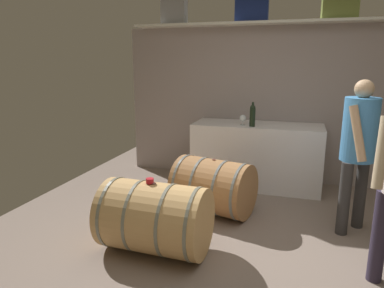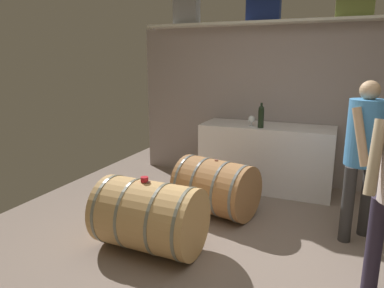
% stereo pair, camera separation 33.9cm
% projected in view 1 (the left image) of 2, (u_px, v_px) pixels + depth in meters
% --- Properties ---
extents(ground_plane, '(5.78, 7.93, 0.02)m').
position_uv_depth(ground_plane, '(271.00, 236.00, 3.48)').
color(ground_plane, gray).
extents(back_wall_panel, '(4.58, 0.10, 2.13)m').
position_uv_depth(back_wall_panel, '(287.00, 106.00, 4.88)').
color(back_wall_panel, gray).
rests_on(back_wall_panel, ground).
extents(high_shelf_board, '(4.21, 0.40, 0.03)m').
position_uv_depth(high_shelf_board, '(291.00, 22.00, 4.50)').
color(high_shelf_board, silver).
rests_on(high_shelf_board, back_wall_panel).
extents(toolcase_grey, '(0.35, 0.25, 0.35)m').
position_uv_depth(toolcase_grey, '(174.00, 11.00, 4.91)').
color(toolcase_grey, '#93959A').
rests_on(toolcase_grey, high_shelf_board).
extents(toolcase_navy, '(0.43, 0.22, 0.34)m').
position_uv_depth(toolcase_navy, '(252.00, 9.00, 4.60)').
color(toolcase_navy, navy).
rests_on(toolcase_navy, high_shelf_board).
extents(toolcase_olive, '(0.42, 0.29, 0.29)m').
position_uv_depth(toolcase_olive, '(340.00, 7.00, 4.30)').
color(toolcase_olive, olive).
rests_on(toolcase_olive, high_shelf_board).
extents(work_cabinet, '(1.68, 0.64, 0.85)m').
position_uv_depth(work_cabinet, '(256.00, 155.00, 4.77)').
color(work_cabinet, white).
rests_on(work_cabinet, ground).
extents(wine_bottle_dark, '(0.07, 0.07, 0.31)m').
position_uv_depth(wine_bottle_dark, '(253.00, 115.00, 4.48)').
color(wine_bottle_dark, black).
rests_on(wine_bottle_dark, work_cabinet).
extents(wine_glass, '(0.09, 0.09, 0.14)m').
position_uv_depth(wine_glass, '(243.00, 119.00, 4.58)').
color(wine_glass, white).
rests_on(wine_glass, work_cabinet).
extents(wine_barrel_near, '(0.95, 0.66, 0.64)m').
position_uv_depth(wine_barrel_near, '(155.00, 218.00, 3.13)').
color(wine_barrel_near, tan).
rests_on(wine_barrel_near, ground).
extents(wine_barrel_far, '(0.95, 0.78, 0.62)m').
position_uv_depth(wine_barrel_far, '(213.00, 186.00, 3.94)').
color(wine_barrel_far, '#AB7748').
rests_on(wine_barrel_far, ground).
extents(tasting_cup, '(0.07, 0.07, 0.04)m').
position_uv_depth(tasting_cup, '(150.00, 181.00, 3.07)').
color(tasting_cup, red).
rests_on(tasting_cup, wine_barrel_near).
extents(visitor_tasting, '(0.47, 0.49, 1.50)m').
position_uv_depth(visitor_tasting, '(359.00, 141.00, 3.37)').
color(visitor_tasting, '#343333').
rests_on(visitor_tasting, ground).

